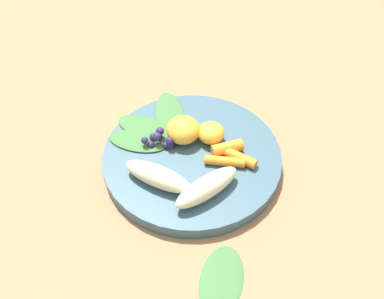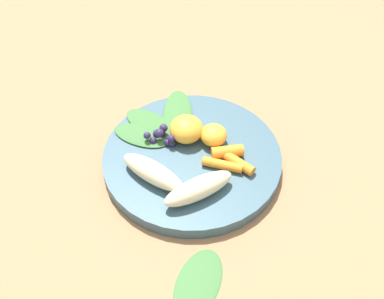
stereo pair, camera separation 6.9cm
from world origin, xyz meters
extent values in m
plane|color=#99704C|center=(0.00, 0.00, 0.00)|extent=(2.40, 2.40, 0.00)
cylinder|color=#385666|center=(0.00, 0.00, 0.01)|extent=(0.29, 0.29, 0.02)
ellipsoid|color=beige|center=(-0.08, -0.02, 0.04)|extent=(0.09, 0.11, 0.03)
ellipsoid|color=beige|center=(-0.06, 0.05, 0.04)|extent=(0.08, 0.11, 0.03)
ellipsoid|color=#F4A833|center=(0.03, 0.01, 0.04)|extent=(0.05, 0.05, 0.04)
ellipsoid|color=#F4A833|center=(0.03, -0.03, 0.04)|extent=(0.04, 0.04, 0.03)
cylinder|color=orange|center=(-0.03, -0.05, 0.03)|extent=(0.03, 0.06, 0.01)
cylinder|color=orange|center=(-0.02, -0.07, 0.03)|extent=(0.05, 0.06, 0.02)
cylinder|color=orange|center=(0.00, -0.06, 0.03)|extent=(0.03, 0.05, 0.02)
sphere|color=#2D234C|center=(0.03, 0.06, 0.03)|extent=(0.01, 0.01, 0.01)
sphere|color=#2D234C|center=(0.03, 0.05, 0.03)|extent=(0.01, 0.01, 0.01)
sphere|color=#2D234C|center=(0.03, 0.05, 0.03)|extent=(0.01, 0.01, 0.01)
sphere|color=#2D234C|center=(0.02, 0.04, 0.03)|extent=(0.01, 0.01, 0.01)
sphere|color=#2D234C|center=(0.02, 0.03, 0.03)|extent=(0.01, 0.01, 0.01)
sphere|color=#2D234C|center=(0.02, 0.07, 0.04)|extent=(0.01, 0.01, 0.01)
sphere|color=#2D234C|center=(0.02, 0.06, 0.03)|extent=(0.01, 0.01, 0.01)
sphere|color=#2D234C|center=(0.02, 0.05, 0.04)|extent=(0.01, 0.01, 0.01)
sphere|color=#2D234C|center=(0.01, 0.03, 0.04)|extent=(0.01, 0.01, 0.01)
sphere|color=#2D234C|center=(0.02, 0.04, 0.03)|extent=(0.01, 0.01, 0.01)
sphere|color=#2D234C|center=(0.04, 0.05, 0.04)|extent=(0.01, 0.01, 0.01)
ellipsoid|color=#3D7038|center=(0.09, 0.03, 0.02)|extent=(0.13, 0.06, 0.00)
ellipsoid|color=#3D7038|center=(0.06, 0.07, 0.02)|extent=(0.10, 0.12, 0.00)
ellipsoid|color=#3D7038|center=(0.03, 0.09, 0.02)|extent=(0.07, 0.11, 0.00)
ellipsoid|color=#3D7038|center=(-0.21, -0.03, 0.00)|extent=(0.12, 0.09, 0.01)
camera|label=1|loc=(-0.47, 0.03, 0.54)|focal=41.21mm
camera|label=2|loc=(-0.47, -0.04, 0.54)|focal=41.21mm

